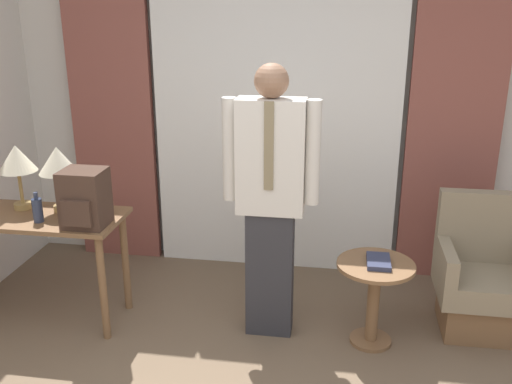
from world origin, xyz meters
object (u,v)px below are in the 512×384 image
object	(u,v)px
table_lamp_left	(17,161)
table_lamp_right	(58,163)
book	(379,261)
backpack	(85,199)
desk	(38,233)
bottle_near_edge	(38,210)
person	(271,194)
armchair	(485,282)
side_table	(374,289)

from	to	relation	value
table_lamp_left	table_lamp_right	bearing A→B (deg)	0.00
table_lamp_left	book	xyz separation A→B (m)	(2.38, -0.08, -0.52)
table_lamp_right	backpack	world-z (taller)	table_lamp_right
table_lamp_left	backpack	xyz separation A→B (m)	(0.56, -0.22, -0.16)
book	desk	bearing A→B (deg)	-179.38
desk	book	world-z (taller)	desk
bottle_near_edge	backpack	xyz separation A→B (m)	(0.33, -0.01, 0.10)
table_lamp_right	backpack	distance (m)	0.38
bottle_near_edge	person	bearing A→B (deg)	6.44
desk	person	world-z (taller)	person
desk	book	distance (m)	2.24
table_lamp_right	backpack	bearing A→B (deg)	-39.06
table_lamp_left	book	distance (m)	2.44
armchair	side_table	bearing A→B (deg)	-157.69
table_lamp_left	table_lamp_right	xyz separation A→B (m)	(0.29, 0.00, 0.00)
backpack	side_table	size ratio (longest dim) A/B	0.65
table_lamp_right	side_table	distance (m)	2.20
desk	table_lamp_left	xyz separation A→B (m)	(-0.14, 0.11, 0.46)
table_lamp_left	bottle_near_edge	xyz separation A→B (m)	(0.23, -0.21, -0.25)
bottle_near_edge	armchair	xyz separation A→B (m)	(2.87, 0.43, -0.50)
table_lamp_right	backpack	xyz separation A→B (m)	(0.27, -0.22, -0.16)
table_lamp_left	backpack	bearing A→B (deg)	-21.53
armchair	side_table	size ratio (longest dim) A/B	1.61
desk	armchair	size ratio (longest dim) A/B	1.28
table_lamp_right	side_table	size ratio (longest dim) A/B	0.79
book	side_table	bearing A→B (deg)	174.90
backpack	armchair	size ratio (longest dim) A/B	0.40
backpack	person	size ratio (longest dim) A/B	0.21
desk	side_table	world-z (taller)	desk
desk	table_lamp_right	distance (m)	0.49
side_table	table_lamp_left	bearing A→B (deg)	178.00
person	desk	bearing A→B (deg)	-177.71
desk	bottle_near_edge	xyz separation A→B (m)	(0.08, -0.10, 0.21)
book	person	bearing A→B (deg)	176.80
table_lamp_right	book	distance (m)	2.16
backpack	side_table	world-z (taller)	backpack
table_lamp_left	person	xyz separation A→B (m)	(1.70, -0.05, -0.12)
desk	backpack	distance (m)	0.53
backpack	desk	bearing A→B (deg)	164.81
person	armchair	distance (m)	1.56
book	backpack	bearing A→B (deg)	-175.68
person	book	world-z (taller)	person
armchair	side_table	xyz separation A→B (m)	(-0.74, -0.30, 0.05)
backpack	book	xyz separation A→B (m)	(1.82, 0.14, -0.36)
desk	table_lamp_right	size ratio (longest dim) A/B	2.62
table_lamp_right	bottle_near_edge	size ratio (longest dim) A/B	2.23
table_lamp_left	armchair	size ratio (longest dim) A/B	0.49
person	armchair	bearing A→B (deg)	10.72
table_lamp_left	armchair	world-z (taller)	table_lamp_left
side_table	book	distance (m)	0.20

